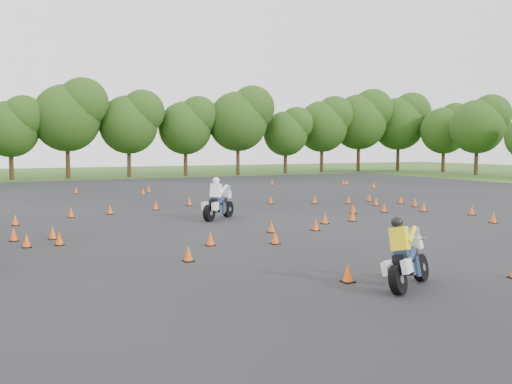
# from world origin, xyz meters

# --- Properties ---
(ground) EXTENTS (140.00, 140.00, 0.00)m
(ground) POSITION_xyz_m (0.00, 0.00, 0.00)
(ground) COLOR #2D5119
(ground) RESTS_ON ground
(asphalt_pad) EXTENTS (62.00, 62.00, 0.00)m
(asphalt_pad) POSITION_xyz_m (0.00, 6.00, 0.01)
(asphalt_pad) COLOR black
(asphalt_pad) RESTS_ON ground
(treeline) EXTENTS (86.90, 32.35, 11.04)m
(treeline) POSITION_xyz_m (3.06, 35.60, 4.73)
(treeline) COLOR #234112
(treeline) RESTS_ON ground
(traffic_cones) EXTENTS (36.19, 33.02, 0.45)m
(traffic_cones) POSITION_xyz_m (-0.10, 5.59, 0.23)
(traffic_cones) COLOR #F0510A
(traffic_cones) RESTS_ON asphalt_pad
(rider_yellow) EXTENTS (2.28, 1.71, 1.73)m
(rider_yellow) POSITION_xyz_m (-2.48, -9.58, 0.87)
(rider_yellow) COLOR yellow
(rider_yellow) RESTS_ON ground
(rider_white) EXTENTS (2.43, 2.16, 1.93)m
(rider_white) POSITION_xyz_m (-1.81, 4.16, 0.97)
(rider_white) COLOR white
(rider_white) RESTS_ON ground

